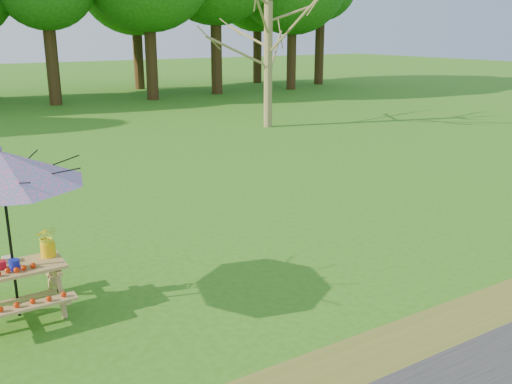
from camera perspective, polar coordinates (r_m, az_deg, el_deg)
picnic_table at (r=7.95m, az=-22.82°, el=-9.23°), size 1.20×1.32×0.67m
patio_umbrella at (r=7.45m, az=-24.16°, el=2.19°), size 2.24×2.24×2.25m
produce_bins at (r=7.82m, az=-23.56°, el=-6.57°), size 0.29×0.43×0.13m
tomatoes_row at (r=7.62m, az=-24.00°, el=-7.34°), size 0.77×0.13×0.07m
flower_bucket at (r=7.94m, az=-20.16°, el=-4.58°), size 0.30×0.27×0.42m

